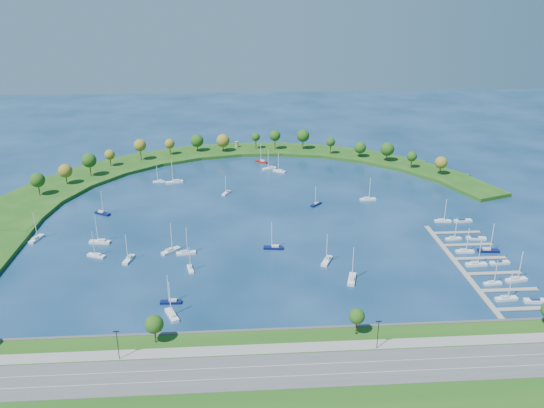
{
  "coord_description": "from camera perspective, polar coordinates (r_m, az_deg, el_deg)",
  "views": [
    {
      "loc": [
        -12.78,
        -257.36,
        107.86
      ],
      "look_at": [
        5.0,
        5.0,
        4.0
      ],
      "focal_mm": 36.42,
      "sensor_mm": 36.0,
      "label": 1
    }
  ],
  "objects": [
    {
      "name": "moored_boat_18",
      "position": [
        260.85,
        -17.36,
        -3.69
      ],
      "size": [
        9.61,
        3.89,
        13.73
      ],
      "rotation": [
        0.0,
        0.0,
        3.0
      ],
      "color": "white",
      "rests_on": "ground"
    },
    {
      "name": "moored_boat_3",
      "position": [
        292.58,
        4.58,
        0.03
      ],
      "size": [
        6.73,
        6.69,
        10.9
      ],
      "rotation": [
        0.0,
        0.0,
        3.92
      ],
      "color": "#0B1145",
      "rests_on": "ground"
    },
    {
      "name": "moored_boat_1",
      "position": [
        199.95,
        -10.31,
        -11.17
      ],
      "size": [
        5.95,
        9.29,
        13.28
      ],
      "rotation": [
        0.0,
        0.0,
        1.98
      ],
      "color": "white",
      "rests_on": "ground"
    },
    {
      "name": "docked_boat_0",
      "position": [
        223.75,
        23.05,
        -8.91
      ],
      "size": [
        8.49,
        3.19,
        12.19
      ],
      "rotation": [
        0.0,
        0.0,
        0.11
      ],
      "color": "white",
      "rests_on": "ground"
    },
    {
      "name": "breakwater",
      "position": [
        325.93,
        -9.57,
        2.1
      ],
      "size": [
        286.74,
        247.64,
        2.0
      ],
      "color": "#1B4913",
      "rests_on": "ground"
    },
    {
      "name": "docked_boat_1",
      "position": [
        226.91,
        25.69,
        -8.99
      ],
      "size": [
        9.45,
        3.3,
        1.89
      ],
      "rotation": [
        0.0,
        0.0,
        -0.08
      ],
      "color": "white",
      "rests_on": "ground"
    },
    {
      "name": "moored_boat_10",
      "position": [
        233.71,
        5.7,
        -5.79
      ],
      "size": [
        6.2,
        9.34,
        13.4
      ],
      "rotation": [
        0.0,
        0.0,
        4.27
      ],
      "color": "white",
      "rests_on": "ground"
    },
    {
      "name": "docked_boat_8",
      "position": [
        265.71,
        18.25,
        -3.35
      ],
      "size": [
        7.49,
        2.91,
        10.73
      ],
      "rotation": [
        0.0,
        0.0,
        0.12
      ],
      "color": "white",
      "rests_on": "ground"
    },
    {
      "name": "docked_boat_9",
      "position": [
        269.61,
        20.32,
        -3.31
      ],
      "size": [
        9.06,
        3.66,
        1.8
      ],
      "rotation": [
        0.0,
        0.0,
        -0.14
      ],
      "color": "white",
      "rests_on": "ground"
    },
    {
      "name": "moored_boat_8",
      "position": [
        242.07,
        -8.9,
        -4.95
      ],
      "size": [
        8.68,
        3.74,
        12.35
      ],
      "rotation": [
        0.0,
        0.0,
        0.17
      ],
      "color": "white",
      "rests_on": "ground"
    },
    {
      "name": "moored_boat_7",
      "position": [
        220.91,
        8.26,
        -7.63
      ],
      "size": [
        5.34,
        10.0,
        14.15
      ],
      "rotation": [
        0.0,
        0.0,
        1.28
      ],
      "color": "white",
      "rests_on": "ground"
    },
    {
      "name": "moored_boat_4",
      "position": [
        344.85,
        0.78,
        3.48
      ],
      "size": [
        8.14,
        6.01,
        11.9
      ],
      "rotation": [
        0.0,
        0.0,
        2.62
      ],
      "color": "white",
      "rests_on": "ground"
    },
    {
      "name": "moored_boat_15",
      "position": [
        241.54,
        -14.59,
        -5.48
      ],
      "size": [
        4.27,
        8.8,
        12.47
      ],
      "rotation": [
        0.0,
        0.0,
        4.48
      ],
      "color": "white",
      "rests_on": "ground"
    },
    {
      "name": "moored_boat_9",
      "position": [
        302.96,
        9.87,
        0.55
      ],
      "size": [
        8.8,
        3.1,
        12.7
      ],
      "rotation": [
        0.0,
        0.0,
        6.36
      ],
      "color": "white",
      "rests_on": "ground"
    },
    {
      "name": "dock_system",
      "position": [
        244.41,
        20.36,
        -6.01
      ],
      "size": [
        24.28,
        82.0,
        1.6
      ],
      "color": "gray",
      "rests_on": "ground"
    },
    {
      "name": "docked_boat_6",
      "position": [
        254.83,
        19.29,
        -4.57
      ],
      "size": [
        7.89,
        2.52,
        11.47
      ],
      "rotation": [
        0.0,
        0.0,
        -0.04
      ],
      "color": "white",
      "rests_on": "ground"
    },
    {
      "name": "moored_boat_12",
      "position": [
        363.79,
        -1.06,
        4.45
      ],
      "size": [
        8.31,
        6.92,
        12.53
      ],
      "rotation": [
        0.0,
        0.0,
        2.52
      ],
      "color": "maroon",
      "rests_on": "ground"
    },
    {
      "name": "docked_boat_3",
      "position": [
        238.73,
        23.94,
        -7.09
      ],
      "size": [
        8.97,
        3.87,
        12.76
      ],
      "rotation": [
        0.0,
        0.0,
        0.17
      ],
      "color": "white",
      "rests_on": "ground"
    },
    {
      "name": "docked_boat_7",
      "position": [
        258.91,
        21.45,
        -4.44
      ],
      "size": [
        9.39,
        3.45,
        13.5
      ],
      "rotation": [
        0.0,
        0.0,
        -0.1
      ],
      "color": "#0B1145",
      "rests_on": "ground"
    },
    {
      "name": "moored_boat_14",
      "position": [
        308.87,
        -4.74,
        1.21
      ],
      "size": [
        5.33,
        7.45,
        10.82
      ],
      "rotation": [
        0.0,
        0.0,
        4.21
      ],
      "color": "white",
      "rests_on": "ground"
    },
    {
      "name": "docked_boat_5",
      "position": [
        250.14,
        22.46,
        -5.61
      ],
      "size": [
        8.48,
        3.1,
        1.69
      ],
      "rotation": [
        0.0,
        0.0,
        0.1
      ],
      "color": "white",
      "rests_on": "ground"
    },
    {
      "name": "moored_boat_19",
      "position": [
        274.07,
        -23.18,
        -3.26
      ],
      "size": [
        4.88,
        9.35,
        13.24
      ],
      "rotation": [
        0.0,
        0.0,
        1.29
      ],
      "color": "white",
      "rests_on": "ground"
    },
    {
      "name": "breakwater_trees",
      "position": [
        357.28,
        -3.91,
        5.67
      ],
      "size": [
        237.65,
        91.32,
        14.23
      ],
      "color": "#382314",
      "rests_on": "breakwater"
    },
    {
      "name": "docked_boat_2",
      "position": [
        232.59,
        21.85,
        -7.54
      ],
      "size": [
        7.21,
        2.66,
        10.37
      ],
      "rotation": [
        0.0,
        0.0,
        0.1
      ],
      "color": "white",
      "rests_on": "ground"
    },
    {
      "name": "moored_boat_0",
      "position": [
        248.6,
        -17.7,
        -5.04
      ],
      "size": [
        8.32,
        5.23,
        11.88
      ],
      "rotation": [
        0.0,
        0.0,
        2.74
      ],
      "color": "white",
      "rests_on": "ground"
    },
    {
      "name": "moored_boat_16",
      "position": [
        207.73,
        -10.4,
        -9.84
      ],
      "size": [
        7.85,
        2.44,
        11.44
      ],
      "rotation": [
        0.0,
        0.0,
        3.11
      ],
      "color": "#0B1145",
      "rests_on": "ground"
    },
    {
      "name": "moored_boat_13",
      "position": [
        292.96,
        -17.13,
        -0.86
      ],
      "size": [
        8.65,
        6.51,
        12.69
      ],
      "rotation": [
        0.0,
        0.0,
        5.74
      ],
      "color": "#0B1145",
      "rests_on": "ground"
    },
    {
      "name": "ground",
      "position": [
        279.34,
        -0.95,
        -1.16
      ],
      "size": [
        700.0,
        700.0,
        0.0
      ],
      "primitive_type": "plane",
      "color": "#072843",
      "rests_on": "ground"
    },
    {
      "name": "moored_boat_20",
      "position": [
        349.82,
        -0.27,
        3.75
      ],
      "size": [
        9.23,
        5.45,
        13.11
      ],
      "rotation": [
        0.0,
        0.0,
        3.5
      ],
      "color": "white",
      "rests_on": "ground"
    },
    {
      "name": "south_shoreline",
      "position": [
        172.24,
        1.28,
        -16.8
      ],
      "size": [
        420.0,
        43.1,
        11.6
      ],
      "color": "#1B4913",
      "rests_on": "ground"
    },
    {
      "name": "harbor_tower",
      "position": [
        392.37,
        -3.66,
        6.18
      ],
      "size": [
        2.6,
        2.6,
        4.16
      ],
      "color": "gray",
      "rests_on": "breakwater"
    },
    {
      "name": "docked_boat_10",
      "position": [
        283.78,
        17.24,
        -1.61
      ],
      "size": [
        8.16,
        2.62,
        11.85
      ],
      "rotation": [
        0.0,
        0.0,
        -0.05
      ],
      "color": "white",
      "rests_on": "ground"
    },
    {
      "name": "moored_boat_2",
      "position": [
        244.97,
        -10.42,
        -4.71
      ],
      "size": [
        8.29,
        8.18,
        13.37
      ],
      "rotation": [
        0.0,
        0.0,
        0.77
      ],
      "color": "white",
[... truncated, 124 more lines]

